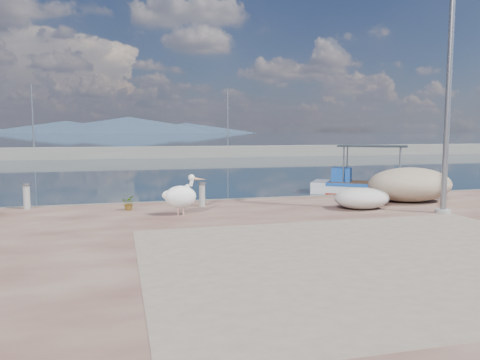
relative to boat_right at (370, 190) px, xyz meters
name	(u,v)px	position (x,y,z in m)	size (l,w,h in m)	color
ground	(279,248)	(-7.33, -8.30, -0.20)	(1400.00, 1400.00, 0.00)	#162635
quay	(439,345)	(-7.33, -14.30, 0.05)	(44.00, 22.00, 0.50)	#532C24
quay_patch	(381,256)	(-6.33, -11.30, 0.30)	(9.00, 7.00, 0.01)	gray
breakwater	(155,152)	(-7.34, 31.70, 0.40)	(120.00, 2.20, 7.50)	gray
mountains	(124,126)	(-2.94, 641.70, 9.30)	(370.00, 280.00, 22.00)	#28384C
boat_right	(370,190)	(0.00, 0.00, 0.00)	(5.50, 4.53, 2.61)	white
pelican	(181,196)	(-9.43, -5.95, 0.84)	(1.23, 0.78, 1.16)	tan
lamp_post	(448,99)	(-1.99, -7.48, 3.59)	(0.44, 0.96, 7.00)	gray
bollard_near	(202,193)	(-8.58, -4.51, 0.71)	(0.25, 0.25, 0.76)	gray
bollard_far	(27,195)	(-13.87, -3.70, 0.73)	(0.26, 0.26, 0.80)	gray
potted_plant	(129,203)	(-10.85, -4.70, 0.52)	(0.40, 0.35, 0.45)	#33722D
net_pile_d	(362,198)	(-3.92, -6.24, 0.62)	(1.74, 1.31, 0.65)	silver
net_pile_c	(410,185)	(-1.62, -5.32, 0.87)	(2.94, 2.10, 1.16)	#C0A78F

